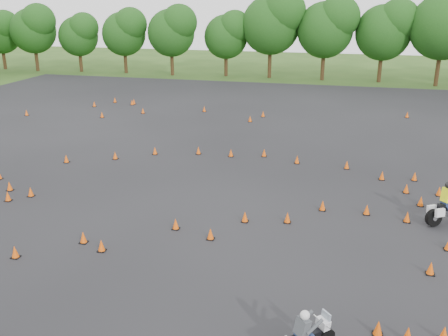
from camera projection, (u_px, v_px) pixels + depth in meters
name	position (u px, v px, depth m)	size (l,w,h in m)	color
ground	(202.00, 225.00, 21.10)	(140.00, 140.00, 0.00)	#2D5119
asphalt_pad	(233.00, 177.00, 26.60)	(62.00, 62.00, 0.00)	black
treeline	(344.00, 43.00, 50.91)	(86.82, 32.52, 11.18)	#194313
traffic_cones	(230.00, 176.00, 26.19)	(36.20, 33.01, 0.45)	#E55209
rider_grey	(305.00, 332.00, 13.13)	(2.02, 0.62, 1.56)	#44484D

